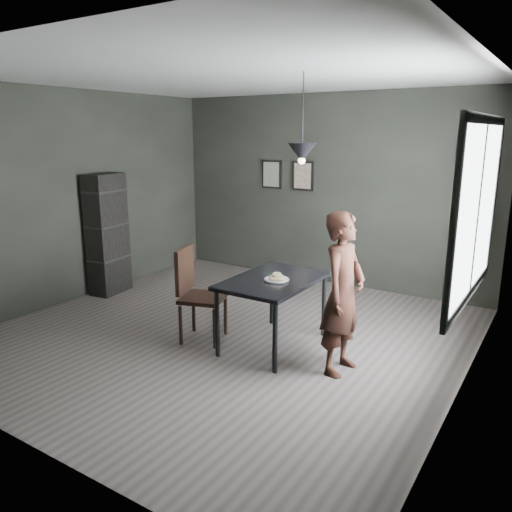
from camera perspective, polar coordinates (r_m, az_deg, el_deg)
The scene contains 13 objects.
ground at distance 5.79m, azimuth -3.22°, elevation -8.80°, with size 5.00×5.00×0.00m, color #383330.
back_wall at distance 7.56m, azimuth 7.85°, elevation 7.45°, with size 5.00×0.10×2.80m, color black.
ceiling at distance 5.37m, azimuth -3.65°, elevation 19.92°, with size 5.00×5.00×0.02m.
window_assembly at distance 4.62m, azimuth 23.98°, elevation 4.80°, with size 0.04×1.96×1.56m.
cafe_table at distance 5.25m, azimuth 2.01°, elevation -3.41°, with size 0.80×1.20×0.75m.
white_plate at distance 5.15m, azimuth 2.37°, elevation -2.79°, with size 0.23×0.23×0.01m, color white.
donut_pile at distance 5.14m, azimuth 2.37°, elevation -2.45°, with size 0.18×0.18×0.08m.
woman at distance 4.73m, azimuth 9.90°, elevation -4.27°, with size 0.57×0.37×1.55m, color black.
wood_chair at distance 5.49m, azimuth -7.01°, elevation -3.64°, with size 0.57×0.57×1.04m.
shelf_unit at distance 7.32m, azimuth -16.63°, elevation 2.40°, with size 0.32×0.56×1.69m, color black.
pendant_lamp at distance 4.99m, azimuth 5.27°, elevation 11.73°, with size 0.28×0.28×0.86m.
framed_print_left at distance 7.93m, azimuth 1.81°, elevation 9.32°, with size 0.34×0.04×0.44m.
framed_print_right at distance 7.66m, azimuth 5.39°, elevation 9.11°, with size 0.34×0.04×0.44m.
Camera 1 is at (3.14, -4.32, 2.24)m, focal length 35.00 mm.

